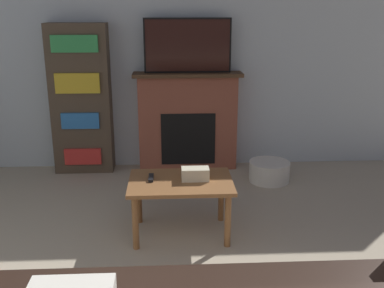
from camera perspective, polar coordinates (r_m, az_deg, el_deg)
name	(u,v)px	position (r m, az deg, el deg)	size (l,w,h in m)	color
wall_back	(184,49)	(5.10, -1.00, 12.01)	(6.92, 0.06, 2.70)	silver
fireplace	(188,121)	(5.10, -0.54, 2.96)	(1.20, 0.28, 1.11)	brown
tv	(188,46)	(4.94, -0.56, 12.39)	(0.94, 0.03, 0.58)	black
coffee_table	(181,189)	(3.63, -1.44, -5.70)	(0.83, 0.57, 0.47)	brown
tissue_box	(195,174)	(3.60, 0.41, -3.82)	(0.22, 0.12, 0.10)	beige
remote_control	(151,178)	(3.64, -5.23, -4.29)	(0.04, 0.15, 0.02)	black
bookshelf	(81,100)	(5.10, -13.90, 5.50)	(0.64, 0.29, 1.64)	#4C3D2D
storage_basket	(269,171)	(4.89, 9.79, -3.44)	(0.43, 0.43, 0.21)	silver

